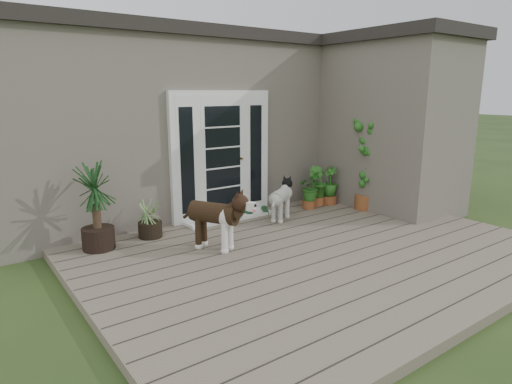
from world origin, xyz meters
TOP-DOWN VIEW (x-y plane):
  - deck at (0.00, 0.40)m, footprint 6.20×4.60m
  - house_main at (0.00, 4.65)m, footprint 7.40×4.00m
  - roof_main at (0.00, 4.65)m, footprint 7.60×4.20m
  - house_wing at (2.90, 1.50)m, footprint 1.60×2.40m
  - roof_wing at (2.90, 1.50)m, footprint 1.80×2.60m
  - door_unit at (-0.20, 2.60)m, footprint 1.90×0.14m
  - door_step at (-0.20, 2.40)m, footprint 1.60×0.40m
  - brindle_dog at (-1.16, 1.27)m, footprint 0.78×0.99m
  - white_dog at (0.48, 1.84)m, footprint 0.79×0.65m
  - spider_plant at (-1.67, 2.28)m, footprint 0.78×0.78m
  - yucca at (-2.45, 2.22)m, footprint 1.05×1.05m
  - herb_a at (1.37, 2.10)m, footprint 0.65×0.65m
  - herb_b at (1.67, 2.20)m, footprint 0.49×0.49m
  - herb_c at (1.93, 2.14)m, footprint 0.39×0.39m
  - sapling at (2.18, 1.47)m, footprint 0.75×0.75m
  - clog_left at (0.16, 2.40)m, footprint 0.21×0.32m
  - clog_right at (0.52, 2.34)m, footprint 0.28×0.34m

SIDE VIEW (x-z plane):
  - deck at x=0.00m, z-range 0.00..0.12m
  - door_step at x=-0.20m, z-range 0.12..0.17m
  - clog_left at x=0.16m, z-range 0.12..0.21m
  - clog_right at x=0.52m, z-range 0.12..0.21m
  - herb_b at x=1.67m, z-range 0.12..0.66m
  - herb_c at x=1.93m, z-range 0.12..0.71m
  - herb_a at x=1.37m, z-range 0.12..0.71m
  - white_dog at x=0.48m, z-range 0.12..0.73m
  - spider_plant at x=-1.67m, z-range 0.12..0.75m
  - brindle_dog at x=-1.16m, z-range 0.12..0.88m
  - yucca at x=-2.45m, z-range 0.12..1.33m
  - sapling at x=2.18m, z-range 0.12..2.04m
  - door_unit at x=-0.20m, z-range 0.12..2.27m
  - house_main at x=0.00m, z-range 0.00..3.10m
  - house_wing at x=2.90m, z-range 0.00..3.10m
  - roof_main at x=0.00m, z-range 3.10..3.30m
  - roof_wing at x=2.90m, z-range 3.10..3.30m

